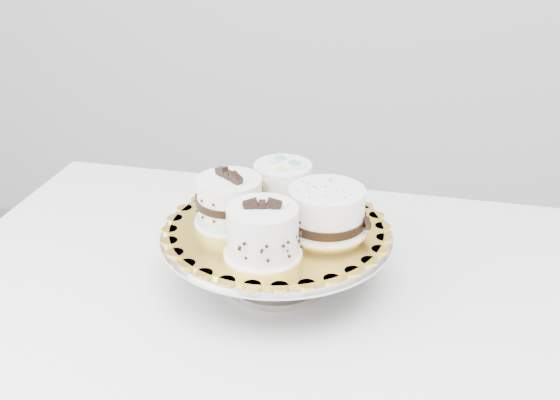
% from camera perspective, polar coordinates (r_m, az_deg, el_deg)
% --- Properties ---
extents(table, '(1.13, 0.77, 0.75)m').
position_cam_1_polar(table, '(1.22, -0.75, -9.77)').
color(table, white).
rests_on(table, floor).
extents(cake_stand, '(0.36, 0.36, 0.10)m').
position_cam_1_polar(cake_stand, '(1.11, -0.28, -3.83)').
color(cake_stand, gray).
rests_on(cake_stand, table).
extents(cake_board, '(0.41, 0.41, 0.00)m').
position_cam_1_polar(cake_board, '(1.09, -0.28, -2.32)').
color(cake_board, gold).
rests_on(cake_board, cake_stand).
extents(cake_swirl, '(0.12, 0.12, 0.09)m').
position_cam_1_polar(cake_swirl, '(1.00, -1.42, -2.66)').
color(cake_swirl, white).
rests_on(cake_swirl, cake_board).
extents(cake_banded, '(0.14, 0.14, 0.09)m').
position_cam_1_polar(cake_banded, '(1.10, -4.10, -0.19)').
color(cake_banded, white).
rests_on(cake_banded, cake_board).
extents(cake_dots, '(0.12, 0.12, 0.07)m').
position_cam_1_polar(cake_dots, '(1.15, 0.25, 1.33)').
color(cake_dots, white).
rests_on(cake_dots, cake_board).
extents(cake_ribbon, '(0.15, 0.15, 0.07)m').
position_cam_1_polar(cake_ribbon, '(1.08, 3.86, -0.87)').
color(cake_ribbon, white).
rests_on(cake_ribbon, cake_board).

